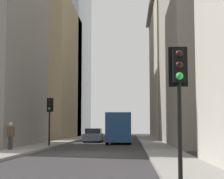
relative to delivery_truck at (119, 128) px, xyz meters
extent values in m
plane|color=#302D30|center=(-14.36, 1.40, -1.46)|extent=(135.00, 135.00, 0.00)
cube|color=gray|center=(-14.36, 5.90, -1.39)|extent=(90.00, 2.20, 0.14)
cube|color=gray|center=(-14.36, -3.10, -1.39)|extent=(90.00, 2.20, 0.14)
cube|color=#A8A091|center=(17.52, -9.20, 9.65)|extent=(19.50, 10.00, 22.22)
cube|color=gray|center=(17.52, -3.95, 17.03)|extent=(19.50, 0.50, 0.60)
cube|color=#9E8966|center=(17.19, 12.00, 7.96)|extent=(18.30, 10.00, 18.85)
cube|color=#285699|center=(-0.91, 0.00, 0.08)|extent=(4.60, 2.25, 2.60)
cube|color=#38383D|center=(2.29, 0.00, -0.27)|extent=(1.90, 2.25, 1.90)
cube|color=black|center=(2.29, 0.00, 0.33)|extent=(1.92, 2.09, 0.64)
cylinder|color=black|center=(2.29, -0.98, -1.02)|extent=(0.88, 0.28, 0.88)
cylinder|color=black|center=(2.29, 0.99, -1.02)|extent=(0.88, 0.28, 0.88)
cylinder|color=black|center=(-2.31, -0.98, -1.02)|extent=(0.88, 0.28, 0.88)
cylinder|color=black|center=(-2.31, 0.99, -1.02)|extent=(0.88, 0.28, 0.88)
cube|color=slate|center=(3.75, 2.80, -0.93)|extent=(4.30, 1.78, 0.70)
cube|color=black|center=(3.95, 2.80, -0.31)|extent=(2.10, 1.58, 0.54)
cylinder|color=black|center=(2.40, 2.02, -1.14)|extent=(0.64, 0.22, 0.64)
cylinder|color=black|center=(2.40, 3.58, -1.14)|extent=(0.64, 0.22, 0.64)
cylinder|color=black|center=(5.10, 2.02, -1.14)|extent=(0.64, 0.22, 0.64)
cylinder|color=black|center=(5.10, 3.58, -1.14)|extent=(0.64, 0.22, 0.64)
cylinder|color=black|center=(-26.35, -2.41, -0.01)|extent=(0.12, 0.12, 2.62)
cube|color=black|center=(-26.35, -2.41, 1.75)|extent=(0.28, 0.32, 0.90)
cube|color=black|center=(-26.19, -2.41, 1.75)|extent=(0.03, 0.52, 1.10)
sphere|color=black|center=(-26.51, -2.41, 2.05)|extent=(0.20, 0.20, 0.20)
sphere|color=black|center=(-26.51, -2.41, 1.75)|extent=(0.20, 0.20, 0.20)
sphere|color=green|center=(-26.51, -2.41, 1.45)|extent=(0.20, 0.20, 0.20)
cylinder|color=black|center=(-6.70, 5.24, 0.03)|extent=(0.12, 0.12, 2.71)
cube|color=black|center=(-6.70, 5.24, 1.84)|extent=(0.28, 0.32, 0.90)
cube|color=black|center=(-6.55, 5.24, 1.84)|extent=(0.03, 0.52, 1.10)
sphere|color=black|center=(-6.86, 5.24, 2.14)|extent=(0.20, 0.20, 0.20)
sphere|color=black|center=(-6.86, 5.24, 1.84)|extent=(0.20, 0.20, 0.20)
sphere|color=green|center=(-6.86, 5.24, 1.54)|extent=(0.20, 0.20, 0.20)
cylinder|color=#33333D|center=(-12.44, 6.41, -0.90)|extent=(0.16, 0.16, 0.83)
cylinder|color=#33333D|center=(-12.44, 6.58, -0.90)|extent=(0.16, 0.16, 0.83)
cube|color=#4C3828|center=(-12.44, 6.50, -0.17)|extent=(0.26, 0.44, 0.63)
sphere|color=beige|center=(-12.44, 6.50, 0.29)|extent=(0.22, 0.22, 0.22)
camera|label=1|loc=(-36.76, -1.13, 0.11)|focal=62.25mm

